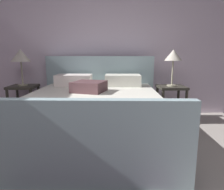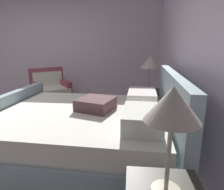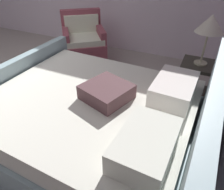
% 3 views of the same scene
% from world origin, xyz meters
% --- Properties ---
extents(wall_back, '(5.21, 0.12, 2.54)m').
position_xyz_m(wall_back, '(0.00, 2.98, 1.27)').
color(wall_back, silver).
rests_on(wall_back, ground).
extents(bed, '(1.98, 2.25, 1.09)m').
position_xyz_m(bed, '(0.10, 1.73, 0.34)').
color(bed, '#95B1B9').
rests_on(bed, ground).
extents(nightstand_right, '(0.44, 0.44, 0.60)m').
position_xyz_m(nightstand_right, '(1.35, 2.46, 0.40)').
color(nightstand_right, '#39362D').
rests_on(nightstand_right, ground).
extents(table_lamp_right, '(0.28, 0.28, 0.60)m').
position_xyz_m(table_lamp_right, '(1.35, 2.46, 1.09)').
color(table_lamp_right, '#B7B293').
rests_on(table_lamp_right, nightstand_right).
extents(nightstand_left, '(0.44, 0.44, 0.60)m').
position_xyz_m(nightstand_left, '(-1.16, 2.58, 0.40)').
color(nightstand_left, '#39362D').
rests_on(nightstand_left, ground).
extents(table_lamp_left, '(0.32, 0.32, 0.60)m').
position_xyz_m(table_lamp_left, '(-1.16, 2.58, 1.09)').
color(table_lamp_left, '#B7B293').
rests_on(table_lamp_left, nightstand_left).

